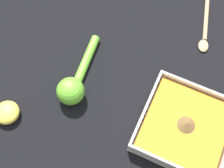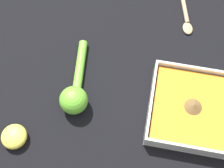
% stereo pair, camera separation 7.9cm
% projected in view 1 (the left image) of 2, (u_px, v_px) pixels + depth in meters
% --- Properties ---
extents(ground_plane, '(4.00, 4.00, 0.00)m').
position_uv_depth(ground_plane, '(169.00, 132.00, 0.77)').
color(ground_plane, black).
extents(square_dish, '(0.21, 0.21, 0.05)m').
position_uv_depth(square_dish, '(184.00, 127.00, 0.75)').
color(square_dish, silver).
rests_on(square_dish, ground_plane).
extents(lemon_squeezer, '(0.22, 0.07, 0.07)m').
position_uv_depth(lemon_squeezer, '(74.00, 85.00, 0.79)').
color(lemon_squeezer, '#6BC633').
rests_on(lemon_squeezer, ground_plane).
extents(lemon_half, '(0.06, 0.06, 0.03)m').
position_uv_depth(lemon_half, '(7.00, 113.00, 0.77)').
color(lemon_half, '#EFDB4C').
rests_on(lemon_half, ground_plane).
extents(wooden_spoon, '(0.19, 0.07, 0.01)m').
position_uv_depth(wooden_spoon, '(205.00, 27.00, 0.89)').
color(wooden_spoon, tan).
rests_on(wooden_spoon, ground_plane).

